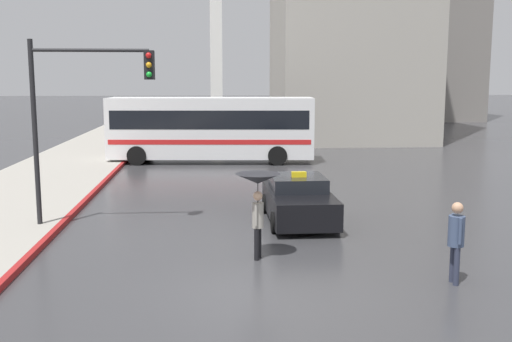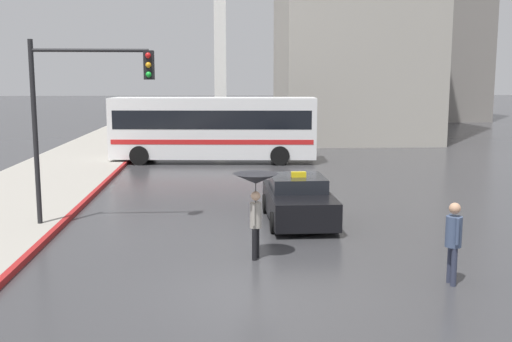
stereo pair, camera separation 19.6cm
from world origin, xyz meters
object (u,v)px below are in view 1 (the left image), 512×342
object	(u,v)px
pedestrian_with_umbrella	(258,189)
traffic_light	(84,98)
city_bus	(211,126)
pedestrian_man	(456,235)
monument_cross	(216,17)
taxi	(298,200)

from	to	relation	value
pedestrian_with_umbrella	traffic_light	distance (m)	6.03
city_bus	traffic_light	size ratio (longest dim) A/B	1.98
pedestrian_man	monument_cross	distance (m)	35.70
city_bus	pedestrian_man	distance (m)	19.78
city_bus	pedestrian_man	bearing A→B (deg)	-160.87
monument_cross	pedestrian_man	bearing A→B (deg)	-82.74
traffic_light	monument_cross	distance (m)	29.86
pedestrian_with_umbrella	pedestrian_man	distance (m)	4.50
pedestrian_with_umbrella	monument_cross	size ratio (longest dim) A/B	0.13
city_bus	pedestrian_with_umbrella	bearing A→B (deg)	-172.01
taxi	pedestrian_with_umbrella	size ratio (longest dim) A/B	2.01
pedestrian_with_umbrella	monument_cross	bearing A→B (deg)	19.65
traffic_light	monument_cross	world-z (taller)	monument_cross
taxi	pedestrian_with_umbrella	distance (m)	4.14
pedestrian_with_umbrella	pedestrian_man	bearing A→B (deg)	-98.87
city_bus	pedestrian_with_umbrella	size ratio (longest dim) A/B	5.13
taxi	monument_cross	bearing A→B (deg)	-86.05
pedestrian_man	taxi	bearing A→B (deg)	-155.80
pedestrian_with_umbrella	traffic_light	bearing A→B (deg)	72.62
city_bus	traffic_light	xyz separation A→B (m)	(-3.60, -13.71, 1.87)
pedestrian_with_umbrella	traffic_light	xyz separation A→B (m)	(-4.58, 3.36, 2.02)
taxi	pedestrian_man	world-z (taller)	pedestrian_man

